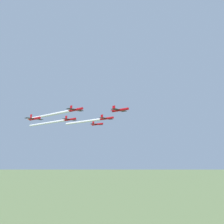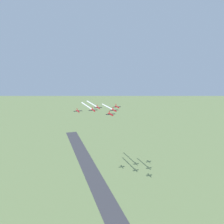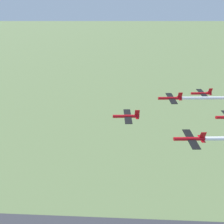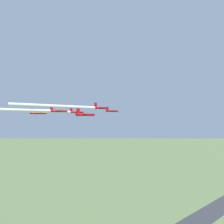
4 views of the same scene
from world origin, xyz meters
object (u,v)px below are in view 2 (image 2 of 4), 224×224
object	(u,v)px
jet_2	(93,110)
jet_5	(78,111)
jet_4	(98,108)
jet_1	(114,110)
jet_0	(111,114)
jet_3	(117,107)

from	to	relation	value
jet_2	jet_5	world-z (taller)	jet_2
jet_4	jet_1	bearing A→B (deg)	120.47
jet_4	jet_5	bearing A→B (deg)	-0.00
jet_0	jet_1	bearing A→B (deg)	-120.47
jet_0	jet_1	world-z (taller)	jet_0
jet_1	jet_0	bearing A→B (deg)	59.53
jet_0	jet_4	world-z (taller)	jet_0
jet_4	jet_5	world-z (taller)	jet_4
jet_1	jet_2	size ratio (longest dim) A/B	1.00
jet_2	jet_4	xyz separation A→B (m)	(-13.51, 16.41, -1.70)
jet_2	jet_0	bearing A→B (deg)	120.47
jet_2	jet_5	bearing A→B (deg)	-59.53
jet_2	jet_3	distance (m)	37.24
jet_3	jet_5	world-z (taller)	jet_3
jet_0	jet_4	distance (m)	36.65
jet_0	jet_5	bearing A→B (deg)	-59.53
jet_1	jet_5	size ratio (longest dim) A/B	1.00
jet_0	jet_5	size ratio (longest dim) A/B	1.00
jet_1	jet_3	world-z (taller)	jet_1
jet_0	jet_2	world-z (taller)	jet_2
jet_0	jet_5	xyz separation A→B (m)	(-41.81, -7.68, -2.78)
jet_4	jet_2	bearing A→B (deg)	59.53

